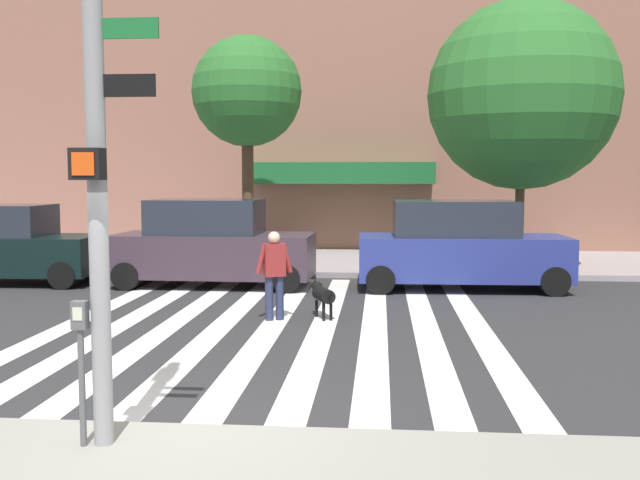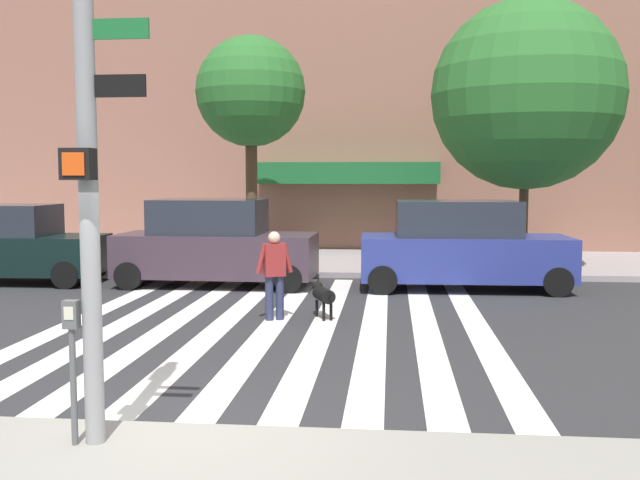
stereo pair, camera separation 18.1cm
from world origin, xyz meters
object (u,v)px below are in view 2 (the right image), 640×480
object	(u,v)px
street_tree_middle	(526,95)
dog_on_leash	(323,295)
street_tree_nearest	(251,93)
pedestrian_dog_walker	(274,270)
parked_car_behind_first	(215,245)
parking_meter_curbside	(72,352)
traffic_light_pole	(83,77)
parked_car_third_in_line	(462,247)
parked_car_near_curb	(13,246)

from	to	relation	value
street_tree_middle	dog_on_leash	world-z (taller)	street_tree_middle
street_tree_nearest	pedestrian_dog_walker	world-z (taller)	street_tree_nearest
parked_car_behind_first	pedestrian_dog_walker	size ratio (longest dim) A/B	2.91
parking_meter_curbside	pedestrian_dog_walker	size ratio (longest dim) A/B	0.83
traffic_light_pole	parked_car_behind_first	bearing A→B (deg)	98.00
street_tree_nearest	parking_meter_curbside	bearing A→B (deg)	-85.81
parked_car_third_in_line	dog_on_leash	distance (m)	4.75
traffic_light_pole	street_tree_middle	distance (m)	14.51
pedestrian_dog_walker	parked_car_behind_first	bearing A→B (deg)	117.96
parked_car_near_curb	street_tree_middle	xyz separation A→B (m)	(12.83, 2.48, 3.83)
parked_car_third_in_line	pedestrian_dog_walker	xyz separation A→B (m)	(-3.79, -3.97, -0.08)
parking_meter_curbside	dog_on_leash	xyz separation A→B (m)	(1.67, 6.88, -0.59)
parked_car_near_curb	parked_car_behind_first	distance (m)	5.11
traffic_light_pole	parked_car_third_in_line	xyz separation A→B (m)	(4.41, 10.56, -2.52)
parked_car_behind_first	dog_on_leash	distance (m)	4.79
parked_car_near_curb	parked_car_behind_first	bearing A→B (deg)	0.02
parked_car_third_in_line	parked_car_behind_first	bearing A→B (deg)	179.98
street_tree_nearest	dog_on_leash	distance (m)	8.54
street_tree_middle	dog_on_leash	xyz separation A→B (m)	(-4.74, -6.19, -4.31)
dog_on_leash	street_tree_nearest	bearing A→B (deg)	111.55
parked_car_behind_first	parked_car_third_in_line	xyz separation A→B (m)	(5.90, -0.00, 0.00)
parking_meter_curbside	parked_car_behind_first	bearing A→B (deg)	97.06
dog_on_leash	parking_meter_curbside	bearing A→B (deg)	-103.61
parked_car_near_curb	dog_on_leash	size ratio (longest dim) A/B	4.55
street_tree_middle	parked_car_behind_first	bearing A→B (deg)	-162.19
pedestrian_dog_walker	street_tree_middle	bearing A→B (deg)	48.99
parking_meter_curbside	street_tree_nearest	xyz separation A→B (m)	(-1.00, 13.62, 3.92)
parked_car_behind_first	street_tree_nearest	bearing A→B (deg)	84.08
traffic_light_pole	pedestrian_dog_walker	bearing A→B (deg)	84.60
parking_meter_curbside	dog_on_leash	size ratio (longest dim) A/B	1.43
parking_meter_curbside	dog_on_leash	world-z (taller)	parking_meter_curbside
parking_meter_curbside	street_tree_middle	world-z (taller)	street_tree_middle
traffic_light_pole	parking_meter_curbside	world-z (taller)	traffic_light_pole
traffic_light_pole	parked_car_near_curb	bearing A→B (deg)	122.00
parking_meter_curbside	street_tree_middle	size ratio (longest dim) A/B	0.19
street_tree_nearest	pedestrian_dog_walker	bearing A→B (deg)	-75.64
parked_car_near_curb	street_tree_nearest	size ratio (longest dim) A/B	0.68
traffic_light_pole	dog_on_leash	bearing A→B (deg)	77.73
parking_meter_curbside	parked_car_near_curb	world-z (taller)	parked_car_near_curb
traffic_light_pole	parking_meter_curbside	distance (m)	2.50
parked_car_third_in_line	pedestrian_dog_walker	size ratio (longest dim) A/B	2.96
traffic_light_pole	parked_car_near_curb	distance (m)	12.72
parked_car_behind_first	street_tree_middle	xyz separation A→B (m)	(7.72, 2.48, 3.76)
parked_car_behind_first	pedestrian_dog_walker	xyz separation A→B (m)	(2.11, -3.97, -0.07)
traffic_light_pole	parked_car_behind_first	distance (m)	10.96
parked_car_near_curb	parked_car_third_in_line	world-z (taller)	parked_car_third_in_line
parked_car_behind_first	street_tree_nearest	distance (m)	5.00
street_tree_nearest	parked_car_near_curb	bearing A→B (deg)	-150.78
pedestrian_dog_walker	dog_on_leash	bearing A→B (deg)	16.93
traffic_light_pole	street_tree_nearest	distance (m)	13.72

